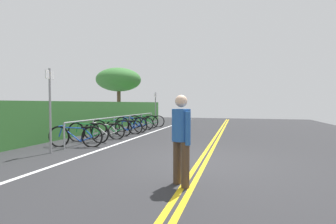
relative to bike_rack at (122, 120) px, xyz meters
The scene contains 19 objects.
ground_plane 6.22m from the bike_rack, 136.11° to the right, with size 35.85×13.73×0.05m, color #2B2B2D.
centre_line_yellow_inner 6.28m from the bike_rack, 135.58° to the right, with size 32.27×0.10×0.00m, color gold.
centre_line_yellow_outer 6.16m from the bike_rack, 136.64° to the right, with size 32.27×0.10×0.00m, color gold.
bike_lane_stripe_white 4.64m from the bike_rack, 166.16° to the right, with size 32.27×0.12×0.00m, color white.
bike_rack is the anchor object (origin of this frame).
bicycle_0 3.53m from the bike_rack, behind, with size 0.53×1.78×0.73m.
bicycle_1 2.56m from the bike_rack, behind, with size 0.46×1.74×0.76m.
bicycle_2 1.77m from the bike_rack, behind, with size 0.55×1.61×0.69m.
bicycle_3 0.94m from the bike_rack, behind, with size 0.58×1.77×0.76m.
bicycle_4 0.33m from the bike_rack, 112.84° to the right, with size 0.57×1.67×0.69m.
bicycle_5 0.86m from the bike_rack, ahead, with size 0.46×1.79×0.79m.
bicycle_6 1.84m from the bike_rack, ahead, with size 0.51×1.70×0.73m.
bicycle_7 2.67m from the bike_rack, ahead, with size 0.61×1.66×0.78m.
bicycle_8 3.51m from the bike_rack, ahead, with size 0.59×1.72×0.73m.
pedestrian 7.54m from the bike_rack, 146.39° to the right, with size 0.37×0.38×1.56m.
sign_post_near 4.64m from the bike_rack, behind, with size 0.36×0.07×2.40m.
sign_post_far 4.64m from the bike_rack, ahead, with size 0.36×0.06×2.11m.
hedge_backdrop 2.65m from the bike_rack, 55.44° to the left, with size 16.96×1.39×1.50m, color #387533.
tree_mid 8.87m from the bike_rack, 27.85° to the left, with size 3.51×3.51×4.19m.
Camera 1 is at (-5.95, -0.81, 1.42)m, focal length 26.58 mm.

